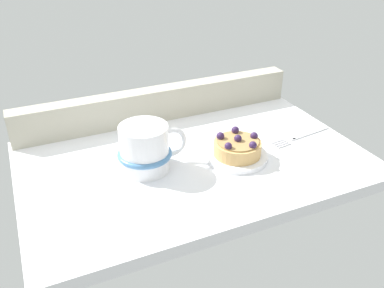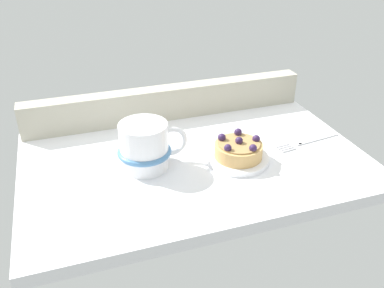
{
  "view_description": "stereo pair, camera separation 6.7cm",
  "coord_description": "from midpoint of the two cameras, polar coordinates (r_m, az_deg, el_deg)",
  "views": [
    {
      "loc": [
        -29.32,
        -64.8,
        43.63
      ],
      "look_at": [
        -1.19,
        -1.87,
        4.41
      ],
      "focal_mm": 38.57,
      "sensor_mm": 36.0,
      "label": 1
    },
    {
      "loc": [
        -23.04,
        -67.24,
        43.63
      ],
      "look_at": [
        -1.19,
        -1.87,
        4.41
      ],
      "focal_mm": 38.57,
      "sensor_mm": 36.0,
      "label": 2
    }
  ],
  "objects": [
    {
      "name": "raspberry_tart",
      "position": [
        0.82,
        8.8,
        -0.75
      ],
      "size": [
        9.46,
        9.46,
        4.36
      ],
      "color": "tan",
      "rests_on": "dessert_plate"
    },
    {
      "name": "ground_plane",
      "position": [
        0.84,
        2.66,
        -2.67
      ],
      "size": [
        68.14,
        43.96,
        2.45
      ],
      "primitive_type": "cube",
      "color": "white"
    },
    {
      "name": "dessert_plate",
      "position": [
        0.83,
        8.68,
        -2.08
      ],
      "size": [
        12.3,
        12.3,
        1.06
      ],
      "color": "white",
      "rests_on": "ground_plane"
    },
    {
      "name": "dessert_fork",
      "position": [
        0.93,
        17.8,
        0.31
      ],
      "size": [
        16.02,
        3.67,
        0.6
      ],
      "color": "silver",
      "rests_on": "ground_plane"
    },
    {
      "name": "coffee_mug",
      "position": [
        0.79,
        -4.07,
        -0.35
      ],
      "size": [
        13.82,
        10.42,
        9.23
      ],
      "color": "white",
      "rests_on": "ground_plane"
    },
    {
      "name": "window_rail_back",
      "position": [
        0.98,
        -1.41,
        5.73
      ],
      "size": [
        66.78,
        4.13,
        7.62
      ],
      "primitive_type": "cube",
      "color": "#B2AD99",
      "rests_on": "ground_plane"
    }
  ]
}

